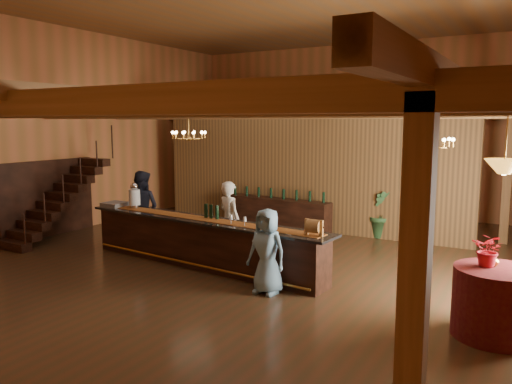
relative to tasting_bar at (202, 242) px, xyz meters
The scene contains 26 objects.
floor 1.28m from the tasting_bar, 45.53° to the left, with size 14.00×14.00×0.00m, color #482C1A.
wall_back 8.19m from the tasting_bar, 84.00° to the left, with size 12.00×0.10×5.50m, color #B7673A.
wall_left 5.70m from the tasting_bar, behind, with size 0.10×14.00×5.50m, color #B7673A.
beam_grid 3.15m from the tasting_bar, 58.54° to the left, with size 11.90×13.90×0.39m.
support_posts 1.41m from the tasting_bar, 22.36° to the left, with size 9.20×10.20×3.20m.
partition_wall 4.47m from the tasting_bar, 85.74° to the left, with size 9.00×0.18×3.10m, color brown.
staircase 4.65m from the tasting_bar, behind, with size 1.00×2.80×2.00m.
backroom_boxes 6.36m from the tasting_bar, 85.22° to the left, with size 4.10×0.60×1.10m.
tasting_bar is the anchor object (origin of this frame).
beverage_dispenser 2.23m from the tasting_bar, behind, with size 0.26×0.26×0.60m.
glass_rack_tray 2.73m from the tasting_bar, behind, with size 0.50×0.50×0.10m, color gray.
raffle_drum 2.76m from the tasting_bar, ahead, with size 0.34×0.24×0.30m.
bar_bottle_0 0.66m from the tasting_bar, 69.69° to the left, with size 0.07×0.07×0.30m, color black.
bar_bottle_1 0.68m from the tasting_bar, 29.34° to the left, with size 0.07×0.07×0.30m, color black.
bar_bottle_2 0.73m from the tasting_bar, 14.09° to the left, with size 0.07×0.07×0.30m, color black.
backbar_shelf 3.89m from the tasting_bar, 93.82° to the left, with size 3.15×0.49×0.89m, color #3C1C12.
round_table 5.66m from the tasting_bar, ahead, with size 1.14×1.14×0.98m, color #490713.
chandelier_left 2.85m from the tasting_bar, 134.63° to the left, with size 0.80×0.80×0.67m.
chandelier_right 4.95m from the tasting_bar, 19.29° to the left, with size 0.80×0.80×0.74m.
pendant_lamp 5.97m from the tasting_bar, ahead, with size 0.52×0.52×0.90m.
bartender 0.85m from the tasting_bar, 73.98° to the left, with size 0.63×0.41×1.72m, color silver.
staff_second 2.44m from the tasting_bar, 162.89° to the left, with size 0.89×0.69×1.83m, color black.
guest 2.15m from the tasting_bar, 21.45° to the right, with size 0.74×0.48×1.51m, color #7BB0D2.
floor_plant 5.09m from the tasting_bar, 59.99° to the left, with size 0.69×0.56×1.26m, color #2C5329.
table_flowers 5.58m from the tasting_bar, ahead, with size 0.43×0.37×0.48m, color #B31523.
table_vase 5.61m from the tasting_bar, ahead, with size 0.13×0.13×0.26m, color #BC8735.
Camera 1 is at (5.24, -9.04, 3.00)m, focal length 35.00 mm.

